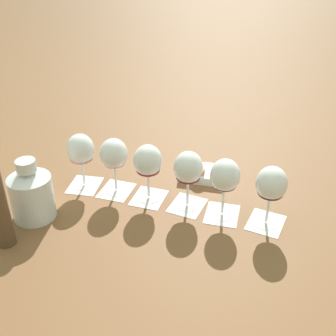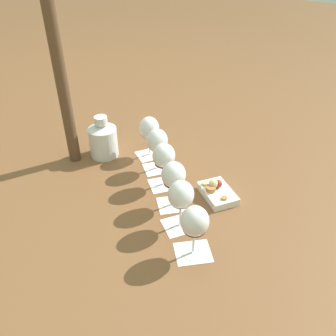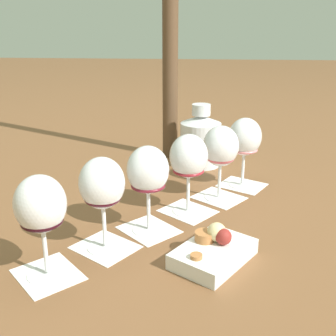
% 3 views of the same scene
% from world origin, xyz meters
% --- Properties ---
extents(ground_plane, '(8.00, 8.00, 0.00)m').
position_xyz_m(ground_plane, '(0.00, 0.00, 0.00)').
color(ground_plane, brown).
extents(tasting_card_0, '(0.13, 0.14, 0.00)m').
position_xyz_m(tasting_card_0, '(-0.22, 0.17, 0.00)').
color(tasting_card_0, white).
rests_on(tasting_card_0, ground_plane).
extents(tasting_card_1, '(0.14, 0.14, 0.00)m').
position_xyz_m(tasting_card_1, '(-0.13, 0.11, 0.00)').
color(tasting_card_1, white).
rests_on(tasting_card_1, ground_plane).
extents(tasting_card_2, '(0.14, 0.14, 0.00)m').
position_xyz_m(tasting_card_2, '(-0.05, 0.04, 0.00)').
color(tasting_card_2, white).
rests_on(tasting_card_2, ground_plane).
extents(tasting_card_3, '(0.14, 0.14, 0.00)m').
position_xyz_m(tasting_card_3, '(0.04, -0.03, 0.00)').
color(tasting_card_3, white).
rests_on(tasting_card_3, ground_plane).
extents(tasting_card_4, '(0.14, 0.14, 0.00)m').
position_xyz_m(tasting_card_4, '(0.12, -0.11, 0.00)').
color(tasting_card_4, white).
rests_on(tasting_card_4, ground_plane).
extents(tasting_card_5, '(0.14, 0.14, 0.00)m').
position_xyz_m(tasting_card_5, '(0.22, -0.18, 0.00)').
color(tasting_card_5, white).
rests_on(tasting_card_5, ground_plane).
extents(wine_glass_0, '(0.08, 0.08, 0.17)m').
position_xyz_m(wine_glass_0, '(-0.22, 0.17, 0.12)').
color(wine_glass_0, white).
rests_on(wine_glass_0, tasting_card_0).
extents(wine_glass_1, '(0.08, 0.08, 0.17)m').
position_xyz_m(wine_glass_1, '(-0.13, 0.11, 0.12)').
color(wine_glass_1, white).
rests_on(wine_glass_1, tasting_card_1).
extents(wine_glass_2, '(0.08, 0.08, 0.17)m').
position_xyz_m(wine_glass_2, '(-0.05, 0.04, 0.12)').
color(wine_glass_2, white).
rests_on(wine_glass_2, tasting_card_2).
extents(wine_glass_3, '(0.08, 0.08, 0.17)m').
position_xyz_m(wine_glass_3, '(0.04, -0.03, 0.12)').
color(wine_glass_3, white).
rests_on(wine_glass_3, tasting_card_3).
extents(wine_glass_4, '(0.08, 0.08, 0.17)m').
position_xyz_m(wine_glass_4, '(0.12, -0.11, 0.12)').
color(wine_glass_4, white).
rests_on(wine_glass_4, tasting_card_4).
extents(wine_glass_5, '(0.08, 0.08, 0.17)m').
position_xyz_m(wine_glass_5, '(0.22, -0.18, 0.12)').
color(wine_glass_5, white).
rests_on(wine_glass_5, tasting_card_5).
extents(ceramic_vase, '(0.12, 0.12, 0.18)m').
position_xyz_m(ceramic_vase, '(-0.37, 0.06, 0.08)').
color(ceramic_vase, silver).
rests_on(ceramic_vase, ground_plane).
extents(snack_dish, '(0.18, 0.16, 0.06)m').
position_xyz_m(snack_dish, '(0.15, 0.09, 0.02)').
color(snack_dish, white).
rests_on(snack_dish, ground_plane).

